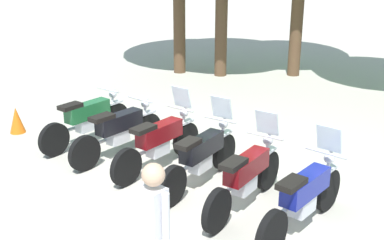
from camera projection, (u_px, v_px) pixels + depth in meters
ground_plane at (176, 179)px, 8.41m from camera, size 80.00×80.00×0.00m
motorcycle_0 at (87, 119)px, 9.75m from camera, size 0.63×2.19×0.99m
motorcycle_1 at (119, 131)px, 9.14m from camera, size 0.66×2.19×0.99m
motorcycle_2 at (159, 141)px, 8.63m from camera, size 0.62×2.19×1.37m
motorcycle_3 at (201, 155)px, 8.04m from camera, size 0.62×2.19×1.37m
motorcycle_4 at (246, 176)px, 7.34m from camera, size 0.62×2.19×1.37m
motorcycle_5 at (304, 196)px, 6.75m from camera, size 0.66×2.18×1.37m
person_0 at (155, 230)px, 4.99m from camera, size 0.41×0.27×1.77m
traffic_cone at (17, 120)px, 10.38m from camera, size 0.32×0.32×0.55m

